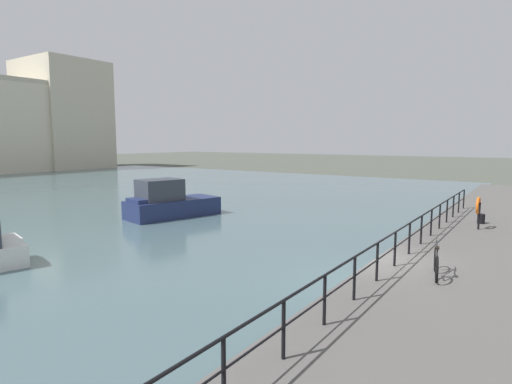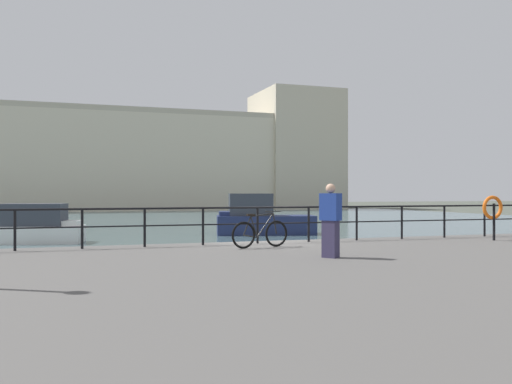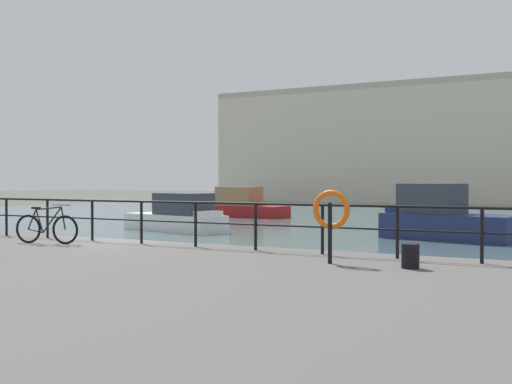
{
  "view_description": "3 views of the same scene",
  "coord_description": "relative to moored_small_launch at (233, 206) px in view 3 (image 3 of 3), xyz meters",
  "views": [
    {
      "loc": [
        -12.91,
        -4.22,
        4.69
      ],
      "look_at": [
        0.66,
        5.07,
        2.67
      ],
      "focal_mm": 29.4,
      "sensor_mm": 36.0,
      "label": 1
    },
    {
      "loc": [
        -5.87,
        -16.27,
        2.42
      ],
      "look_at": [
        1.04,
        3.73,
        2.45
      ],
      "focal_mm": 39.47,
      "sensor_mm": 36.0,
      "label": 2
    },
    {
      "loc": [
        11.67,
        -13.65,
        2.51
      ],
      "look_at": [
        0.63,
        6.11,
        2.12
      ],
      "focal_mm": 46.12,
      "sensor_mm": 36.0,
      "label": 3
    }
  ],
  "objects": [
    {
      "name": "ground_plane",
      "position": [
        12.14,
        -25.64,
        -0.74
      ],
      "size": [
        240.0,
        240.0,
        0.0
      ],
      "primitive_type": "plane",
      "color": "#4C5147"
    },
    {
      "name": "quay_railing",
      "position": [
        13.32,
        -26.39,
        0.94
      ],
      "size": [
        22.98,
        0.07,
        1.08
      ],
      "color": "black",
      "rests_on": "quay_promenade"
    },
    {
      "name": "parked_bicycle",
      "position": [
        11.33,
        -27.63,
        0.59
      ],
      "size": [
        1.74,
        0.46,
        0.98
      ],
      "rotation": [
        0.0,
        0.0,
        0.23
      ],
      "color": "black",
      "rests_on": "quay_promenade"
    },
    {
      "name": "moored_blue_motorboat",
      "position": [
        17.23,
        -11.06,
        0.16
      ],
      "size": [
        6.05,
        3.63,
        2.37
      ],
      "rotation": [
        0.0,
        0.0,
        2.9
      ],
      "color": "navy",
      "rests_on": "water_basin"
    },
    {
      "name": "mooring_bollard",
      "position": [
        20.51,
        -27.73,
        0.42
      ],
      "size": [
        0.32,
        0.32,
        0.44
      ],
      "primitive_type": "cylinder",
      "color": "black",
      "rests_on": "quay_promenade"
    },
    {
      "name": "moored_red_daysailer",
      "position": [
        4.59,
        -12.84,
        0.02
      ],
      "size": [
        6.17,
        3.22,
        1.89
      ],
      "rotation": [
        0.0,
        0.0,
        -0.24
      ],
      "color": "white",
      "rests_on": "water_basin"
    },
    {
      "name": "water_basin",
      "position": [
        12.14,
        4.56,
        -0.73
      ],
      "size": [
        80.0,
        60.0,
        0.01
      ],
      "primitive_type": "cube",
      "color": "#476066",
      "rests_on": "ground_plane"
    },
    {
      "name": "life_ring_stand",
      "position": [
        18.99,
        -27.75,
        1.18
      ],
      "size": [
        0.75,
        0.16,
        1.4
      ],
      "color": "black",
      "rests_on": "quay_promenade"
    },
    {
      "name": "moored_small_launch",
      "position": [
        0.0,
        0.0,
        0.0
      ],
      "size": [
        8.48,
        2.88,
        2.09
      ],
      "rotation": [
        0.0,
        0.0,
        3.07
      ],
      "color": "maroon",
      "rests_on": "water_basin"
    }
  ]
}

